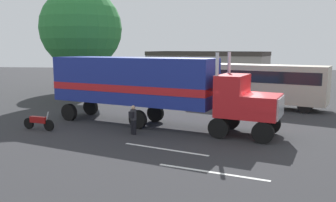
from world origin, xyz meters
TOP-DOWN VIEW (x-y plane):
  - ground_plane at (0.00, 0.00)m, footprint 120.00×120.00m
  - lane_stripe_near at (-3.53, -3.50)m, footprint 4.21×1.59m
  - lane_stripe_mid at (-1.29, -6.23)m, footprint 4.28×1.36m
  - semi_truck at (-5.31, 1.45)m, footprint 14.23×6.77m
  - person_bystander at (-5.68, -0.99)m, footprint 0.38×0.48m
  - parked_bus at (1.85, 9.51)m, footprint 11.12×6.63m
  - motorcycle at (-11.38, -0.73)m, footprint 2.08×0.55m
  - tree_left at (-13.19, 10.52)m, footprint 7.14×7.14m
  - tree_center at (-16.34, 20.31)m, footprint 6.00×6.00m
  - building_backdrop at (-2.57, 26.37)m, footprint 16.38×10.47m

SIDE VIEW (x-z plane):
  - ground_plane at x=0.00m, z-range 0.00..0.00m
  - lane_stripe_near at x=-3.53m, z-range 0.00..0.01m
  - lane_stripe_mid at x=-1.29m, z-range 0.00..0.01m
  - motorcycle at x=-11.38m, z-range -0.08..1.04m
  - person_bystander at x=-5.68m, z-range 0.08..1.71m
  - parked_bus at x=1.85m, z-range 0.37..3.77m
  - building_backdrop at x=-2.57m, z-range 0.20..4.47m
  - semi_truck at x=-5.31m, z-range 0.27..4.77m
  - tree_left at x=-13.19m, z-range 1.42..11.42m
  - tree_center at x=-16.34m, z-range 2.20..12.64m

